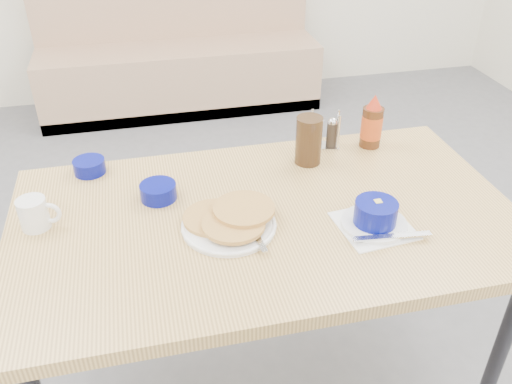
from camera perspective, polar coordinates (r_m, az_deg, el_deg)
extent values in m
cube|color=tan|center=(3.93, -7.92, 11.93)|extent=(1.90, 0.55, 0.45)
cube|color=#2D2D33|center=(4.00, -7.72, 9.46)|extent=(1.90, 0.55, 0.08)
cube|color=tan|center=(1.52, 1.06, -2.92)|extent=(1.40, 0.80, 0.04)
cylinder|color=#2D2D33|center=(1.80, 24.04, -15.80)|extent=(0.04, 0.04, 0.72)
cylinder|color=#2D2D33|center=(2.00, -19.15, -8.66)|extent=(0.04, 0.04, 0.72)
cylinder|color=#2D2D33|center=(2.18, 14.92, -3.87)|extent=(0.04, 0.04, 0.72)
cylinder|color=white|center=(1.45, -2.87, -3.58)|extent=(0.25, 0.25, 0.01)
cylinder|color=tan|center=(1.46, -4.45, -2.69)|extent=(0.17, 0.17, 0.01)
cylinder|color=tan|center=(1.42, -2.37, -3.39)|extent=(0.17, 0.17, 0.01)
cylinder|color=tan|center=(1.46, -1.27, -1.77)|extent=(0.17, 0.17, 0.01)
cube|color=silver|center=(1.39, 0.21, -4.93)|extent=(0.03, 0.11, 0.00)
cylinder|color=white|center=(1.55, -22.38, -2.12)|extent=(0.08, 0.08, 0.09)
cylinder|color=black|center=(1.53, -22.68, -0.93)|extent=(0.07, 0.07, 0.00)
torus|color=white|center=(1.53, -20.91, -2.10)|extent=(0.07, 0.02, 0.06)
cube|color=white|center=(1.49, 12.29, -3.48)|extent=(0.20, 0.20, 0.00)
cylinder|color=white|center=(1.49, 12.32, -3.26)|extent=(0.18, 0.18, 0.01)
cylinder|color=#050B72|center=(1.47, 12.48, -2.12)|extent=(0.11, 0.11, 0.06)
cylinder|color=white|center=(1.45, 12.60, -1.32)|extent=(0.10, 0.10, 0.01)
cube|color=#F4DB60|center=(1.46, 12.72, -1.04)|extent=(0.02, 0.02, 0.01)
cube|color=silver|center=(1.44, 14.12, -4.55)|extent=(0.21, 0.04, 0.01)
cylinder|color=#050B72|center=(1.76, -17.14, 2.60)|extent=(0.10, 0.10, 0.04)
cylinder|color=#050B72|center=(1.58, -10.24, 0.06)|extent=(0.10, 0.10, 0.05)
cylinder|color=#352110|center=(1.72, 5.56, 5.43)|extent=(0.09, 0.09, 0.16)
cube|color=silver|center=(1.85, 7.14, 4.90)|extent=(0.12, 0.09, 0.00)
cylinder|color=silver|center=(1.80, 5.93, 6.35)|extent=(0.01, 0.01, 0.12)
cylinder|color=silver|center=(1.81, 8.68, 6.24)|extent=(0.01, 0.01, 0.12)
cylinder|color=silver|center=(1.84, 5.88, 6.95)|extent=(0.01, 0.01, 0.12)
cylinder|color=silver|center=(1.85, 8.58, 6.85)|extent=(0.01, 0.01, 0.12)
cylinder|color=silver|center=(1.83, 6.48, 6.10)|extent=(0.03, 0.03, 0.08)
cylinder|color=#3F3326|center=(1.84, 7.97, 6.04)|extent=(0.03, 0.03, 0.08)
cylinder|color=#47230F|center=(1.85, 12.06, 6.68)|extent=(0.07, 0.07, 0.14)
cylinder|color=#C84E17|center=(1.85, 12.07, 6.76)|extent=(0.07, 0.07, 0.08)
cone|color=red|center=(1.81, 12.39, 9.28)|extent=(0.05, 0.05, 0.05)
cube|color=#E0754A|center=(1.43, -1.46, -4.36)|extent=(0.04, 0.04, 0.00)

